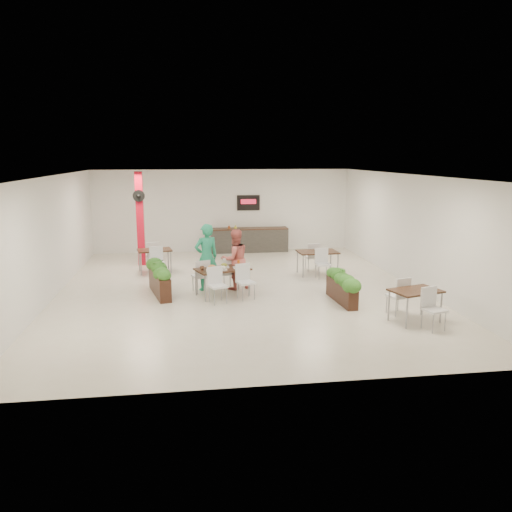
{
  "coord_description": "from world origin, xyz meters",
  "views": [
    {
      "loc": [
        -1.46,
        -13.53,
        3.73
      ],
      "look_at": [
        0.37,
        -0.64,
        1.1
      ],
      "focal_mm": 35.0,
      "sensor_mm": 36.0,
      "label": 1
    }
  ],
  "objects_px": {
    "service_counter": "(249,239)",
    "planter_right": "(342,284)",
    "side_table_c": "(415,296)",
    "diner_woman": "(235,259)",
    "planter_left": "(159,276)",
    "side_table_a": "(155,253)",
    "red_column": "(140,218)",
    "diner_man": "(206,257)",
    "side_table_b": "(318,255)",
    "main_table": "(222,273)"
  },
  "relations": [
    {
      "from": "service_counter",
      "to": "planter_right",
      "type": "xyz_separation_m",
      "value": [
        1.48,
        -7.18,
        -0.01
      ]
    },
    {
      "from": "planter_right",
      "to": "side_table_c",
      "type": "bearing_deg",
      "value": -56.13
    },
    {
      "from": "diner_woman",
      "to": "planter_right",
      "type": "xyz_separation_m",
      "value": [
        2.59,
        -1.7,
        -0.38
      ]
    },
    {
      "from": "planter_left",
      "to": "planter_right",
      "type": "relative_size",
      "value": 1.1
    },
    {
      "from": "planter_left",
      "to": "side_table_a",
      "type": "height_order",
      "value": "planter_left"
    },
    {
      "from": "red_column",
      "to": "diner_man",
      "type": "bearing_deg",
      "value": -60.06
    },
    {
      "from": "planter_right",
      "to": "diner_man",
      "type": "bearing_deg",
      "value": 153.43
    },
    {
      "from": "planter_right",
      "to": "side_table_b",
      "type": "height_order",
      "value": "side_table_b"
    },
    {
      "from": "red_column",
      "to": "side_table_a",
      "type": "distance_m",
      "value": 1.66
    },
    {
      "from": "diner_woman",
      "to": "side_table_c",
      "type": "distance_m",
      "value": 5.1
    },
    {
      "from": "diner_man",
      "to": "diner_woman",
      "type": "xyz_separation_m",
      "value": [
        0.8,
        0.0,
        -0.09
      ]
    },
    {
      "from": "service_counter",
      "to": "side_table_a",
      "type": "distance_m",
      "value": 4.65
    },
    {
      "from": "service_counter",
      "to": "planter_right",
      "type": "distance_m",
      "value": 7.33
    },
    {
      "from": "red_column",
      "to": "planter_right",
      "type": "xyz_separation_m",
      "value": [
        5.48,
        -5.31,
        -1.16
      ]
    },
    {
      "from": "planter_left",
      "to": "red_column",
      "type": "bearing_deg",
      "value": 101.28
    },
    {
      "from": "side_table_a",
      "to": "service_counter",
      "type": "bearing_deg",
      "value": 31.31
    },
    {
      "from": "diner_man",
      "to": "side_table_c",
      "type": "height_order",
      "value": "diner_man"
    },
    {
      "from": "side_table_a",
      "to": "side_table_b",
      "type": "height_order",
      "value": "same"
    },
    {
      "from": "side_table_b",
      "to": "side_table_c",
      "type": "bearing_deg",
      "value": -80.07
    },
    {
      "from": "service_counter",
      "to": "diner_man",
      "type": "height_order",
      "value": "service_counter"
    },
    {
      "from": "diner_woman",
      "to": "service_counter",
      "type": "bearing_deg",
      "value": -120.87
    },
    {
      "from": "red_column",
      "to": "service_counter",
      "type": "height_order",
      "value": "red_column"
    },
    {
      "from": "main_table",
      "to": "diner_man",
      "type": "bearing_deg",
      "value": 120.82
    },
    {
      "from": "service_counter",
      "to": "main_table",
      "type": "bearing_deg",
      "value": -103.94
    },
    {
      "from": "diner_man",
      "to": "planter_left",
      "type": "bearing_deg",
      "value": -5.23
    },
    {
      "from": "planter_right",
      "to": "side_table_c",
      "type": "relative_size",
      "value": 1.02
    },
    {
      "from": "main_table",
      "to": "planter_left",
      "type": "bearing_deg",
      "value": 168.9
    },
    {
      "from": "side_table_a",
      "to": "planter_left",
      "type": "bearing_deg",
      "value": -94.34
    },
    {
      "from": "main_table",
      "to": "diner_woman",
      "type": "xyz_separation_m",
      "value": [
        0.41,
        0.66,
        0.22
      ]
    },
    {
      "from": "main_table",
      "to": "side_table_a",
      "type": "xyz_separation_m",
      "value": [
        -1.96,
        3.07,
        -0.02
      ]
    },
    {
      "from": "diner_woman",
      "to": "side_table_c",
      "type": "relative_size",
      "value": 1.02
    },
    {
      "from": "planter_left",
      "to": "side_table_c",
      "type": "distance_m",
      "value": 6.63
    },
    {
      "from": "red_column",
      "to": "service_counter",
      "type": "distance_m",
      "value": 4.56
    },
    {
      "from": "planter_left",
      "to": "planter_right",
      "type": "bearing_deg",
      "value": -16.3
    },
    {
      "from": "diner_man",
      "to": "main_table",
      "type": "bearing_deg",
      "value": 101.46
    },
    {
      "from": "planter_left",
      "to": "side_table_b",
      "type": "height_order",
      "value": "planter_left"
    },
    {
      "from": "service_counter",
      "to": "side_table_c",
      "type": "distance_m",
      "value": 9.3
    },
    {
      "from": "main_table",
      "to": "side_table_b",
      "type": "height_order",
      "value": "same"
    },
    {
      "from": "diner_man",
      "to": "planter_right",
      "type": "xyz_separation_m",
      "value": [
        3.39,
        -1.7,
        -0.46
      ]
    },
    {
      "from": "red_column",
      "to": "planter_left",
      "type": "distance_m",
      "value": 4.18
    },
    {
      "from": "service_counter",
      "to": "side_table_b",
      "type": "distance_m",
      "value": 4.42
    },
    {
      "from": "red_column",
      "to": "service_counter",
      "type": "relative_size",
      "value": 1.07
    },
    {
      "from": "planter_right",
      "to": "planter_left",
      "type": "bearing_deg",
      "value": 163.7
    },
    {
      "from": "side_table_b",
      "to": "diner_woman",
      "type": "bearing_deg",
      "value": -155.25
    },
    {
      "from": "side_table_a",
      "to": "side_table_b",
      "type": "distance_m",
      "value": 5.24
    },
    {
      "from": "diner_man",
      "to": "service_counter",
      "type": "bearing_deg",
      "value": -128.63
    },
    {
      "from": "service_counter",
      "to": "side_table_a",
      "type": "xyz_separation_m",
      "value": [
        -3.49,
        -3.07,
        0.13
      ]
    },
    {
      "from": "main_table",
      "to": "planter_right",
      "type": "relative_size",
      "value": 1.13
    },
    {
      "from": "diner_man",
      "to": "planter_right",
      "type": "distance_m",
      "value": 3.82
    },
    {
      "from": "main_table",
      "to": "side_table_c",
      "type": "height_order",
      "value": "same"
    }
  ]
}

